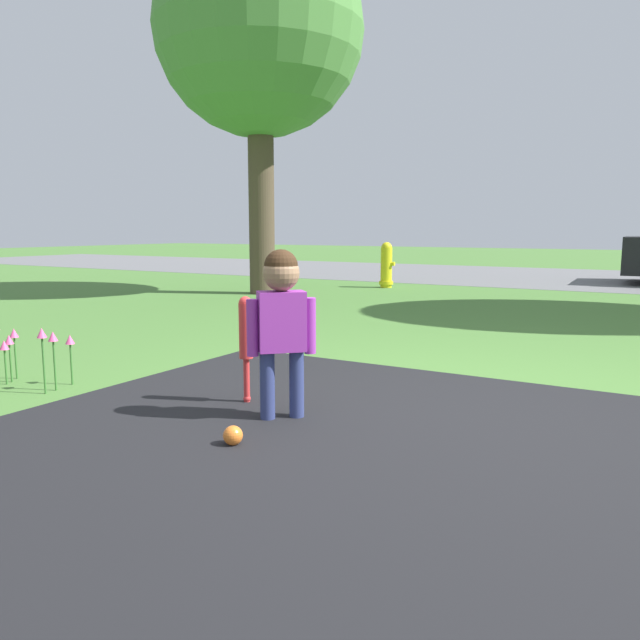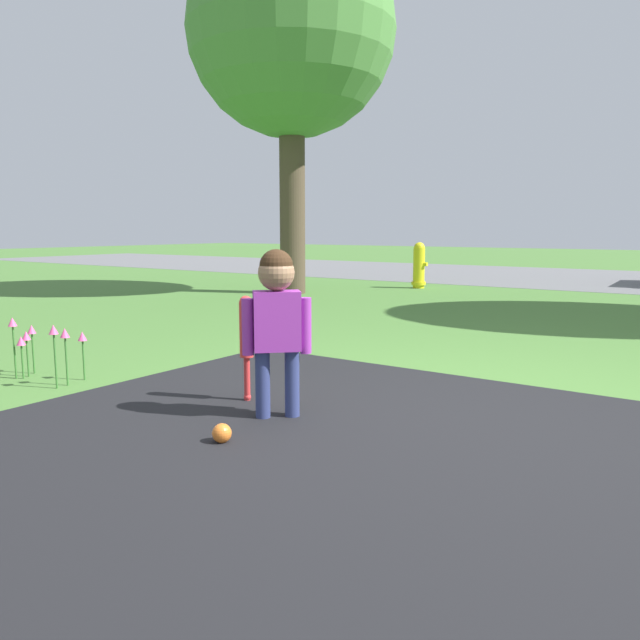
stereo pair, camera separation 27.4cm
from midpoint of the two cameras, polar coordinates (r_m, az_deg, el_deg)
ground_plane at (r=3.41m, az=10.68°, el=-9.00°), size 60.00×60.00×0.00m
street_strip at (r=13.79m, az=25.88°, el=3.33°), size 40.00×6.00×0.01m
child at (r=3.28m, az=-5.94°, el=0.90°), size 0.28×0.27×0.90m
baseball_bat at (r=3.64m, az=-8.95°, el=-1.32°), size 0.08×0.08×0.63m
sports_ball at (r=3.02m, az=-10.59°, el=-10.37°), size 0.09×0.09×0.09m
fire_hydrant at (r=10.82m, az=5.37°, el=4.99°), size 0.27×0.25×0.78m
tree_far_lawn at (r=10.22m, az=-6.43°, el=24.72°), size 3.12×3.12×5.50m
flower_bed at (r=4.49m, az=-26.86°, el=-1.69°), size 0.57×0.30×0.42m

